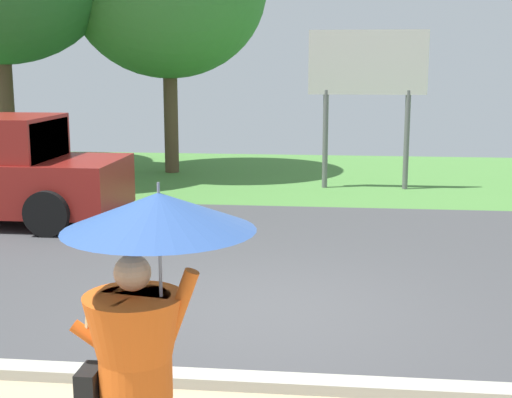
% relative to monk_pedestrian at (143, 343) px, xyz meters
% --- Properties ---
extents(ground_plane, '(40.00, 22.00, 0.20)m').
position_rel_monk_pedestrian_xyz_m(ground_plane, '(0.33, 6.82, -1.20)').
color(ground_plane, '#424244').
extents(monk_pedestrian, '(1.14, 1.13, 2.13)m').
position_rel_monk_pedestrian_xyz_m(monk_pedestrian, '(0.00, 0.00, 0.00)').
color(monk_pedestrian, '#E55B19').
rests_on(monk_pedestrian, ground_plane).
extents(roadside_billboard, '(2.60, 0.12, 3.50)m').
position_rel_monk_pedestrian_xyz_m(roadside_billboard, '(1.81, 12.12, 1.39)').
color(roadside_billboard, slate).
rests_on(roadside_billboard, ground_plane).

